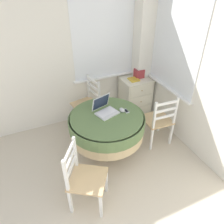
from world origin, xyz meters
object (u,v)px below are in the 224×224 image
at_px(dining_chair_near_right_window, 159,120).
at_px(book_on_cabinet, 134,79).
at_px(dining_chair_near_back_window, 88,103).
at_px(cell_phone, 126,111).
at_px(round_dining_table, 107,125).
at_px(dining_chair_camera_near, 84,178).
at_px(corner_cabinet, 135,96).
at_px(laptop, 105,109).
at_px(computer_mouse, 122,110).
at_px(storage_box, 139,73).

xyz_separation_m(dining_chair_near_right_window, book_on_cabinet, (0.03, 0.90, 0.31)).
bearing_deg(dining_chair_near_back_window, cell_phone, -71.04).
relative_size(round_dining_table, dining_chair_near_back_window, 1.22).
relative_size(cell_phone, dining_chair_camera_near, 0.13).
bearing_deg(corner_cabinet, book_on_cabinet, -156.37).
bearing_deg(corner_cabinet, dining_chair_near_back_window, 179.37).
bearing_deg(dining_chair_near_right_window, cell_phone, 173.31).
relative_size(round_dining_table, dining_chair_camera_near, 1.22).
xyz_separation_m(dining_chair_near_back_window, dining_chair_camera_near, (-0.57, -1.53, 0.00)).
height_order(laptop, cell_phone, laptop).
bearing_deg(dining_chair_camera_near, laptop, 52.03).
distance_m(computer_mouse, corner_cabinet, 1.18).
height_order(dining_chair_near_right_window, storage_box, same).
distance_m(dining_chair_near_back_window, corner_cabinet, 0.96).
xyz_separation_m(round_dining_table, cell_phone, (0.30, -0.01, 0.16)).
xyz_separation_m(round_dining_table, laptop, (0.02, 0.10, 0.21)).
relative_size(dining_chair_near_right_window, storage_box, 5.54).
height_order(round_dining_table, cell_phone, cell_phone).
distance_m(computer_mouse, dining_chair_near_right_window, 0.70).
relative_size(laptop, dining_chair_near_right_window, 0.41).
distance_m(laptop, cell_phone, 0.31).
bearing_deg(computer_mouse, round_dining_table, -177.57).
distance_m(computer_mouse, cell_phone, 0.06).
relative_size(dining_chair_near_back_window, dining_chair_camera_near, 1.00).
bearing_deg(book_on_cabinet, laptop, -140.09).
xyz_separation_m(computer_mouse, cell_phone, (0.06, -0.02, -0.02)).
distance_m(cell_phone, dining_chair_camera_near, 1.13).
height_order(laptop, dining_chair_camera_near, laptop).
bearing_deg(laptop, dining_chair_camera_near, -127.97).
relative_size(laptop, dining_chair_camera_near, 0.41).
xyz_separation_m(round_dining_table, storage_box, (1.04, 0.90, 0.24)).
xyz_separation_m(laptop, corner_cabinet, (0.95, 0.77, -0.41)).
xyz_separation_m(cell_phone, dining_chair_near_back_window, (-0.30, 0.88, -0.30)).
height_order(laptop, computer_mouse, laptop).
relative_size(round_dining_table, cell_phone, 9.63).
bearing_deg(round_dining_table, dining_chair_near_back_window, 89.88).
xyz_separation_m(round_dining_table, dining_chair_camera_near, (-0.57, -0.66, -0.14)).
xyz_separation_m(laptop, computer_mouse, (0.23, -0.09, -0.02)).
bearing_deg(storage_box, computer_mouse, -131.72).
relative_size(dining_chair_near_right_window, book_on_cabinet, 4.91).
xyz_separation_m(cell_phone, dining_chair_camera_near, (-0.88, -0.65, -0.30)).
height_order(storage_box, book_on_cabinet, storage_box).
distance_m(laptop, dining_chair_near_back_window, 0.85).
xyz_separation_m(laptop, dining_chair_near_back_window, (-0.01, 0.78, -0.34)).
bearing_deg(dining_chair_camera_near, storage_box, 43.99).
height_order(dining_chair_near_right_window, corner_cabinet, dining_chair_near_right_window).
distance_m(laptop, computer_mouse, 0.25).
xyz_separation_m(corner_cabinet, storage_box, (0.07, 0.03, 0.44)).
bearing_deg(corner_cabinet, dining_chair_camera_near, -135.33).
bearing_deg(corner_cabinet, round_dining_table, -138.20).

